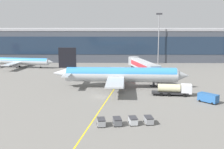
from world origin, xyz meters
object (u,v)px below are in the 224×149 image
Objects in this scene: fuel_tanker at (174,89)px; baggage_cart_0 at (101,122)px; main_airliner at (120,75)px; baggage_cart_3 at (149,120)px; commuter_jet_far at (21,61)px; baggage_cart_1 at (117,121)px; baggage_cart_2 at (133,121)px; crew_van at (208,97)px.

baggage_cart_0 is (-19.00, -24.21, -0.96)m from fuel_tanker.
main_airliner is at bearing 147.18° from fuel_tanker.
baggage_cart_0 is 9.60m from baggage_cart_3.
commuter_jet_far is at bearing 138.21° from main_airliner.
baggage_cart_0 is at bearing -97.21° from main_airliner.
baggage_cart_1 is 3.20m from baggage_cart_2.
baggage_cart_1 is 0.10× the size of commuter_jet_far.
baggage_cart_2 is at bearing -140.45° from crew_van.
crew_van is 1.79× the size of baggage_cart_3.
crew_van is 23.02m from baggage_cart_3.
baggage_cart_0 is at bearing -146.59° from crew_van.
baggage_cart_3 is at bearing -80.80° from main_airliner.
baggage_cart_2 is (-19.80, -16.35, -0.53)m from crew_van.
fuel_tanker reaches higher than baggage_cart_3.
baggage_cart_0 and baggage_cart_1 have the same top height.
baggage_cart_0 and baggage_cart_2 have the same top height.
baggage_cart_0 is at bearing -128.12° from fuel_tanker.
baggage_cart_3 is at bearing -55.76° from commuter_jet_far.
baggage_cart_1 is 1.00× the size of baggage_cart_2.
baggage_cart_2 is at bearing 7.98° from baggage_cart_1.
baggage_cart_2 is 84.17m from commuter_jet_far.
baggage_cart_3 is (5.24, -32.38, -3.35)m from main_airliner.
fuel_tanker is at bearing -32.82° from main_airliner.
crew_van reaches higher than baggage_cart_2.
crew_van is at bearing 39.55° from baggage_cart_2.
main_airliner reaches higher than baggage_cart_0.
crew_van is at bearing 43.73° from baggage_cart_3.
baggage_cart_1 is at bearing -123.66° from fuel_tanker.
commuter_jet_far reaches higher than crew_van.
crew_van is (21.88, -16.47, -2.82)m from main_airliner.
fuel_tanker is at bearing 51.88° from baggage_cart_0.
main_airliner is at bearing 99.20° from baggage_cart_3.
baggage_cart_2 is at bearing 7.98° from baggage_cart_0.
baggage_cart_1 is at bearing -91.88° from main_airliner.
main_airliner is 1.40× the size of commuter_jet_far.
baggage_cart_0 is (-26.14, -17.24, -0.53)m from crew_van.
fuel_tanker is 3.88× the size of baggage_cart_1.
baggage_cart_0 is 1.00× the size of baggage_cart_3.
main_airliner is 33.46m from baggage_cart_1.
baggage_cart_3 is 0.10× the size of commuter_jet_far.
main_airliner is 17.69m from fuel_tanker.
baggage_cart_0 is 3.20m from baggage_cart_1.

